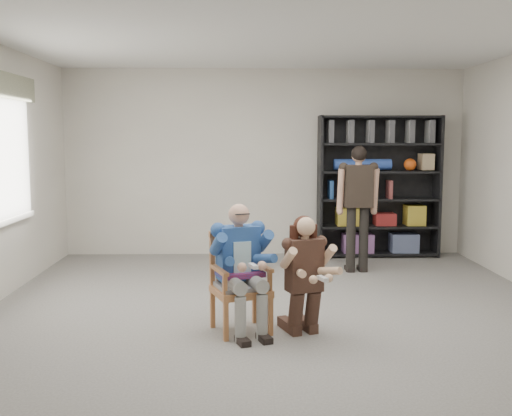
{
  "coord_description": "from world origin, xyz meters",
  "views": [
    {
      "loc": [
        -0.36,
        -5.56,
        1.78
      ],
      "look_at": [
        -0.2,
        0.6,
        1.05
      ],
      "focal_mm": 42.0,
      "sensor_mm": 36.0,
      "label": 1
    }
  ],
  "objects_px": {
    "armchair": "(241,283)",
    "seated_man": "(241,268)",
    "standing_man": "(358,209)",
    "kneeling_woman": "(306,276)",
    "bookshelf": "(379,187)"
  },
  "relations": [
    {
      "from": "armchair",
      "to": "seated_man",
      "type": "xyz_separation_m",
      "value": [
        0.0,
        -0.0,
        0.14
      ]
    },
    {
      "from": "armchair",
      "to": "standing_man",
      "type": "relative_size",
      "value": 0.55
    },
    {
      "from": "kneeling_woman",
      "to": "armchair",
      "type": "bearing_deg",
      "value": 148.99
    },
    {
      "from": "seated_man",
      "to": "bookshelf",
      "type": "xyz_separation_m",
      "value": [
        2.06,
        3.5,
        0.45
      ]
    },
    {
      "from": "bookshelf",
      "to": "standing_man",
      "type": "relative_size",
      "value": 1.26
    },
    {
      "from": "standing_man",
      "to": "kneeling_woman",
      "type": "bearing_deg",
      "value": -113.78
    },
    {
      "from": "armchair",
      "to": "standing_man",
      "type": "bearing_deg",
      "value": 38.26
    },
    {
      "from": "armchair",
      "to": "bookshelf",
      "type": "height_order",
      "value": "bookshelf"
    },
    {
      "from": "kneeling_woman",
      "to": "bookshelf",
      "type": "relative_size",
      "value": 0.52
    },
    {
      "from": "seated_man",
      "to": "bookshelf",
      "type": "distance_m",
      "value": 4.08
    },
    {
      "from": "standing_man",
      "to": "bookshelf",
      "type": "bearing_deg",
      "value": 61.05
    },
    {
      "from": "armchair",
      "to": "standing_man",
      "type": "distance_m",
      "value": 2.91
    },
    {
      "from": "standing_man",
      "to": "armchair",
      "type": "bearing_deg",
      "value": -125.49
    },
    {
      "from": "armchair",
      "to": "kneeling_woman",
      "type": "distance_m",
      "value": 0.6
    },
    {
      "from": "bookshelf",
      "to": "kneeling_woman",
      "type": "bearing_deg",
      "value": -112.26
    }
  ]
}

